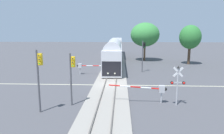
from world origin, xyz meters
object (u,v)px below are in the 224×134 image
crossing_gate_near (155,89)px  crossing_gate_far (84,66)px  commuter_train (115,50)px  traffic_signal_near_left (39,71)px  maple_right_background (190,37)px  elm_centre_background (145,35)px  crossing_signal_mast (178,81)px  traffic_signal_far_side (143,51)px  traffic_signal_median (72,71)px

crossing_gate_near → crossing_gate_far: (-9.48, 13.19, -0.04)m
crossing_gate_far → commuter_train: bearing=72.6°
traffic_signal_near_left → maple_right_background: 34.91m
commuter_train → elm_centre_background: size_ratio=4.49×
crossing_signal_mast → maple_right_background: (9.26, 25.10, 3.45)m
crossing_gate_near → traffic_signal_far_side: size_ratio=1.05×
crossing_gate_near → maple_right_background: bearing=65.4°
crossing_gate_far → maple_right_background: size_ratio=0.70×
traffic_signal_near_left → maple_right_background: bearing=51.8°
commuter_train → crossing_gate_far: commuter_train is taller
traffic_signal_median → crossing_gate_near: bearing=6.8°
crossing_signal_mast → traffic_signal_far_side: 16.23m
traffic_signal_median → maple_right_background: maple_right_background is taller
traffic_signal_far_side → elm_centre_background: bearing=82.6°
crossing_signal_mast → elm_centre_background: bearing=89.4°
crossing_gate_near → traffic_signal_median: (-7.95, -0.95, 1.94)m
commuter_train → traffic_signal_near_left: traffic_signal_near_left is taller
elm_centre_background → traffic_signal_near_left: bearing=-111.2°
traffic_signal_near_left → traffic_signal_median: (2.36, 1.82, -0.31)m
traffic_signal_median → commuter_train: bearing=83.7°
traffic_signal_near_left → crossing_gate_near: bearing=15.0°
crossing_gate_near → crossing_gate_far: bearing=125.7°
commuter_train → traffic_signal_far_side: bearing=-67.6°
traffic_signal_near_left → traffic_signal_far_side: traffic_signal_near_left is taller
commuter_train → traffic_signal_far_side: size_ratio=7.49×
traffic_signal_near_left → maple_right_background: maple_right_background is taller
commuter_train → crossing_gate_near: (4.75, -28.23, -1.36)m
commuter_train → traffic_signal_median: 29.36m
crossing_signal_mast → maple_right_background: 26.98m
commuter_train → elm_centre_background: 8.01m
traffic_signal_near_left → elm_centre_background: 35.04m
traffic_signal_near_left → traffic_signal_far_side: size_ratio=1.01×
crossing_signal_mast → traffic_signal_far_side: size_ratio=0.70×
crossing_signal_mast → traffic_signal_far_side: traffic_signal_far_side is taller
traffic_signal_median → traffic_signal_far_side: bearing=63.1°
crossing_signal_mast → crossing_gate_far: bearing=130.0°
maple_right_background → traffic_signal_far_side: bearing=-140.2°
crossing_gate_far → traffic_signal_median: bearing=-83.8°
maple_right_background → crossing_gate_near: bearing=-114.6°
maple_right_background → elm_centre_background: (-8.95, 5.21, 0.45)m
crossing_signal_mast → crossing_gate_far: size_ratio=0.65×
maple_right_background → commuter_train: bearing=167.2°
crossing_gate_far → traffic_signal_near_left: bearing=-93.0°
traffic_signal_far_side → elm_centre_background: (1.84, 14.21, 2.59)m
traffic_signal_median → elm_centre_background: 32.55m
crossing_gate_near → elm_centre_background: size_ratio=0.63×
crossing_gate_far → elm_centre_background: bearing=54.7°
crossing_gate_near → traffic_signal_far_side: traffic_signal_far_side is taller
traffic_signal_far_side → crossing_gate_far: bearing=-166.3°
commuter_train → crossing_signal_mast: commuter_train is taller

